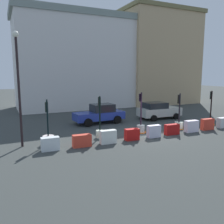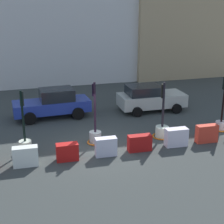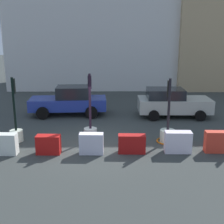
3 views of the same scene
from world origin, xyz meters
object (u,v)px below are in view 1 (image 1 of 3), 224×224
Objects in this scene: traffic_light_0 at (48,137)px; traffic_light_3 at (179,123)px; construction_barrier_8 at (223,123)px; construction_barrier_3 at (132,134)px; construction_barrier_6 at (191,126)px; traffic_light_4 at (210,119)px; car_silver_hatchback at (158,110)px; construction_barrier_1 at (82,141)px; traffic_light_2 at (141,126)px; construction_barrier_0 at (50,144)px; traffic_light_1 at (100,129)px; construction_barrier_5 at (172,129)px; construction_barrier_4 at (154,131)px; construction_barrier_2 at (108,137)px; car_blue_estate at (100,114)px; construction_barrier_7 at (207,124)px; street_lamp_post at (18,79)px.

traffic_light_3 is (10.40, -0.08, -0.04)m from traffic_light_0.
traffic_light_3 reaches higher than construction_barrier_8.
construction_barrier_6 is at bearing 0.58° from construction_barrier_3.
traffic_light_4 is at bearing 8.66° from construction_barrier_3.
construction_barrier_1 is at bearing -150.02° from car_silver_hatchback.
traffic_light_0 reaches higher than construction_barrier_6.
traffic_light_2 reaches higher than traffic_light_0.
construction_barrier_0 is (-14.02, -1.21, -0.11)m from traffic_light_4.
traffic_light_1 reaches higher than construction_barrier_5.
traffic_light_4 is 12.20m from construction_barrier_1.
construction_barrier_2 is at bearing 179.84° from construction_barrier_4.
construction_barrier_3 is 0.21× the size of car_blue_estate.
construction_barrier_7 is (12.23, -1.33, -0.05)m from traffic_light_0.
construction_barrier_3 is 7.97m from street_lamp_post.
traffic_light_3 reaches higher than construction_barrier_7.
construction_barrier_2 is (3.64, -0.14, 0.04)m from construction_barrier_0.
construction_barrier_7 is (6.93, 0.04, 0.06)m from construction_barrier_3.
street_lamp_post reaches higher than construction_barrier_5.
car_blue_estate is (1.86, 4.58, 0.25)m from traffic_light_1.
traffic_light_4 is at bearing 11.17° from construction_barrier_4.
construction_barrier_8 is (14.01, -1.28, -0.08)m from traffic_light_0.
traffic_light_2 is 5.51m from construction_barrier_7.
car_blue_estate is (-1.61, 6.10, 0.42)m from construction_barrier_4.
traffic_light_4 is 2.80× the size of construction_barrier_2.
construction_barrier_6 is at bearing -81.73° from traffic_light_3.
street_lamp_post is (-5.06, 1.64, 3.72)m from construction_barrier_2.
traffic_light_1 is 3.79m from construction_barrier_4.
construction_barrier_5 is at bearing 0.19° from construction_barrier_1.
construction_barrier_2 is 7.06m from construction_barrier_6.
street_lamp_post is at bearing 162.06° from construction_barrier_2.
construction_barrier_8 is (3.43, 0.03, -0.03)m from construction_barrier_6.
construction_barrier_1 is (-12.13, -1.31, -0.13)m from traffic_light_4.
construction_barrier_2 is at bearing -17.94° from street_lamp_post.
traffic_light_2 reaches higher than construction_barrier_1.
car_silver_hatchback is (-0.72, 5.59, 0.38)m from construction_barrier_7.
construction_barrier_6 is (7.01, -1.42, -0.15)m from traffic_light_1.
traffic_light_4 is at bearing 20.71° from construction_barrier_6.
construction_barrier_1 is 3.52m from construction_barrier_3.
traffic_light_3 is at bearing -43.76° from car_blue_estate.
traffic_light_2 is 6.18m from car_silver_hatchback.
traffic_light_3 is 0.68× the size of car_silver_hatchback.
construction_barrier_7 is at bearing -82.69° from car_silver_hatchback.
construction_barrier_8 is (6.97, 0.13, -0.02)m from construction_barrier_4.
construction_barrier_2 is at bearing -179.33° from construction_barrier_8.
traffic_light_2 is 9.21m from street_lamp_post.
construction_barrier_3 is 5.29m from construction_barrier_6.
construction_barrier_7 is at bearing -15.41° from traffic_light_2.
traffic_light_4 is 4.94m from car_silver_hatchback.
construction_barrier_5 is at bearing -179.15° from construction_barrier_6.
traffic_light_0 is 0.99× the size of traffic_light_3.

